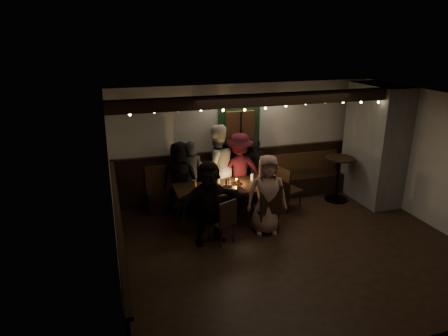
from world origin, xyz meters
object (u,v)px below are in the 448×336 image
object	(u,v)px
person_b	(191,177)
person_f	(209,203)
high_top	(338,173)
person_c	(217,167)
person_d	(239,170)
person_a	(180,178)
chair_near_right	(269,206)
chair_end	(286,187)
person_g	(267,195)
person_e	(255,170)
dining_table	(227,189)
chair_near_left	(224,219)

from	to	relation	value
person_b	person_f	xyz separation A→B (m)	(0.03, -1.38, -0.00)
high_top	person_c	size ratio (longest dim) A/B	0.55
person_b	person_d	world-z (taller)	person_d
person_a	chair_near_right	bearing A→B (deg)	158.61
chair_end	person_f	distance (m)	2.07
chair_end	person_f	world-z (taller)	person_f
chair_near_right	high_top	xyz separation A→B (m)	(2.10, 0.99, 0.10)
person_d	person_f	xyz separation A→B (m)	(-1.04, -1.39, -0.04)
chair_end	chair_near_right	bearing A→B (deg)	-132.41
person_c	person_g	xyz separation A→B (m)	(0.58, -1.42, -0.15)
person_e	person_f	distance (m)	2.09
person_g	chair_near_right	bearing A→B (deg)	-29.78
high_top	person_d	bearing A→B (deg)	170.22
dining_table	person_d	distance (m)	0.80
dining_table	person_c	size ratio (longest dim) A/B	1.13
person_a	person_g	xyz separation A→B (m)	(1.39, -1.33, -0.00)
chair_near_right	person_g	bearing A→B (deg)	137.63
chair_near_left	high_top	world-z (taller)	high_top
person_a	high_top	bearing A→B (deg)	-163.77
chair_near_left	high_top	size ratio (longest dim) A/B	0.85
chair_near_right	chair_end	world-z (taller)	chair_end
chair_near_left	person_e	world-z (taller)	person_e
person_e	person_g	size ratio (longest dim) A/B	0.96
chair_end	person_e	bearing A→B (deg)	122.57
chair_end	person_a	size ratio (longest dim) A/B	0.63
chair_end	person_d	bearing A→B (deg)	146.30
chair_near_left	person_a	size ratio (longest dim) A/B	0.56
person_a	person_b	world-z (taller)	person_b
chair_end	person_a	xyz separation A→B (m)	(-2.16, 0.56, 0.22)
dining_table	chair_end	bearing A→B (deg)	2.73
chair_near_left	person_g	distance (m)	0.96
person_c	person_a	bearing A→B (deg)	-4.83
person_e	person_f	bearing A→B (deg)	28.82
person_e	person_f	xyz separation A→B (m)	(-1.45, -1.51, 0.03)
person_a	person_c	world-z (taller)	person_c
chair_end	person_f	xyz separation A→B (m)	(-1.89, -0.82, 0.22)
dining_table	person_c	bearing A→B (deg)	91.07
chair_near_left	person_d	xyz separation A→B (m)	(0.80, 1.54, 0.33)
person_f	person_c	bearing A→B (deg)	62.66
dining_table	chair_end	distance (m)	1.33
person_b	person_e	distance (m)	1.48
high_top	person_a	world-z (taller)	person_a
dining_table	person_f	distance (m)	0.95
chair_near_right	person_g	world-z (taller)	person_g
high_top	person_b	world-z (taller)	person_b
chair_end	person_b	bearing A→B (deg)	163.71
chair_near_left	person_f	xyz separation A→B (m)	(-0.24, 0.16, 0.29)
chair_near_left	person_b	bearing A→B (deg)	99.79
person_g	person_c	bearing A→B (deg)	124.75
chair_near_left	person_e	distance (m)	2.07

